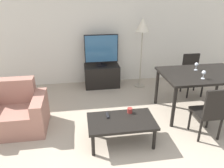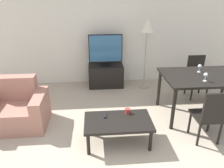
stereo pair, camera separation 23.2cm
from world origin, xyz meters
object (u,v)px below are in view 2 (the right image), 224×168
(tv_stand, at_px, (106,75))
(coffee_table, at_px, (118,123))
(dining_table, at_px, (204,80))
(cup_white_near, at_px, (128,111))
(dining_chair_far, at_px, (196,75))
(tv, at_px, (106,50))
(dining_chair_near, at_px, (210,114))
(floor_lamp, at_px, (147,29))
(armchair, at_px, (17,110))
(wine_glass_center, at_px, (206,75))
(remote_primary, at_px, (105,115))
(wine_glass_left, at_px, (200,67))

(tv_stand, height_order, coffee_table, tv_stand)
(dining_table, bearing_deg, cup_white_near, -161.05)
(dining_chair_far, bearing_deg, tv, 160.34)
(tv_stand, distance_m, dining_chair_near, 2.64)
(dining_chair_far, bearing_deg, floor_lamp, 152.81)
(tv_stand, bearing_deg, coffee_table, -88.53)
(armchair, height_order, cup_white_near, armchair)
(floor_lamp, bearing_deg, wine_glass_center, -67.71)
(tv, distance_m, cup_white_near, 2.01)
(dining_chair_near, height_order, floor_lamp, floor_lamp)
(tv_stand, xyz_separation_m, wine_glass_center, (1.52, -1.70, 0.62))
(dining_chair_far, relative_size, floor_lamp, 0.55)
(tv, height_order, floor_lamp, floor_lamp)
(armchair, height_order, remote_primary, armchair)
(tv, bearing_deg, dining_chair_near, -58.09)
(dining_table, height_order, floor_lamp, floor_lamp)
(wine_glass_left, bearing_deg, floor_lamp, 122.52)
(dining_table, height_order, cup_white_near, dining_table)
(armchair, distance_m, cup_white_near, 1.87)
(dining_table, relative_size, dining_chair_near, 1.64)
(tv, xyz_separation_m, dining_chair_near, (1.39, -2.24, -0.40))
(coffee_table, xyz_separation_m, dining_table, (1.59, 0.67, 0.35))
(remote_primary, bearing_deg, dining_chair_far, 32.81)
(dining_chair_near, height_order, wine_glass_center, wine_glass_center)
(armchair, height_order, dining_chair_far, dining_chair_far)
(tv, distance_m, coffee_table, 2.20)
(floor_lamp, xyz_separation_m, cup_white_near, (-0.67, -1.78, -0.93))
(armchair, distance_m, coffee_table, 1.76)
(dining_table, relative_size, remote_primary, 9.57)
(dining_chair_near, bearing_deg, dining_chair_far, 72.13)
(tv_stand, bearing_deg, wine_glass_left, -38.77)
(coffee_table, bearing_deg, dining_chair_near, -4.49)
(tv_stand, relative_size, coffee_table, 0.81)
(remote_primary, bearing_deg, dining_table, 16.54)
(wine_glass_left, bearing_deg, dining_chair_far, 65.28)
(wine_glass_left, bearing_deg, dining_table, -79.02)
(coffee_table, distance_m, remote_primary, 0.24)
(wine_glass_left, distance_m, wine_glass_center, 0.42)
(remote_primary, distance_m, cup_white_near, 0.36)
(wine_glass_center, bearing_deg, armchair, 176.56)
(coffee_table, distance_m, cup_white_near, 0.27)
(floor_lamp, distance_m, remote_primary, 2.30)
(tv_stand, bearing_deg, wine_glass_center, -48.21)
(dining_chair_near, bearing_deg, dining_table, 72.13)
(dining_chair_near, bearing_deg, coffee_table, 175.51)
(dining_chair_near, bearing_deg, cup_white_near, 165.94)
(coffee_table, relative_size, dining_chair_far, 1.14)
(floor_lamp, bearing_deg, remote_primary, -119.30)
(armchair, relative_size, cup_white_near, 12.16)
(armchair, distance_m, floor_lamp, 3.02)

